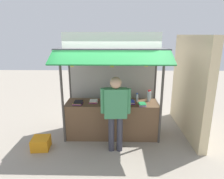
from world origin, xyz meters
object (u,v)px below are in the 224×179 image
(water_bottle_front_right, at_px, (119,97))
(magazine_stack_rear_center, at_px, (94,101))
(water_bottle_back_left, at_px, (116,96))
(magazine_stack_mid_right, at_px, (78,103))
(plastic_crate, at_px, (41,143))
(banana_bunch_inner_right, at_px, (146,63))
(banana_bunch_inner_left, at_px, (112,64))
(water_bottle_front_left, at_px, (150,95))
(magazine_stack_left, at_px, (142,104))
(vendor_person, at_px, (116,108))
(water_bottle_right, at_px, (149,96))
(magazine_stack_mid_left, at_px, (131,102))
(banana_bunch_leftmost, at_px, (136,62))
(banana_bunch_rightmost, at_px, (72,64))
(water_bottle_back_right, at_px, (109,96))
(water_bottle_far_right, at_px, (137,97))

(water_bottle_front_right, height_order, magazine_stack_rear_center, water_bottle_front_right)
(water_bottle_back_left, xyz_separation_m, magazine_stack_mid_right, (-0.98, -0.31, -0.09))
(plastic_crate, bearing_deg, banana_bunch_inner_right, 5.57)
(plastic_crate, bearing_deg, banana_bunch_inner_left, 8.16)
(water_bottle_front_right, distance_m, banana_bunch_inner_left, 1.07)
(water_bottle_front_left, relative_size, magazine_stack_left, 1.03)
(magazine_stack_left, bearing_deg, magazine_stack_rear_center, 169.71)
(water_bottle_front_left, height_order, water_bottle_back_left, water_bottle_front_left)
(plastic_crate, bearing_deg, magazine_stack_rear_center, 30.35)
(magazine_stack_left, height_order, vendor_person, vendor_person)
(water_bottle_right, height_order, magazine_stack_left, water_bottle_right)
(water_bottle_front_left, relative_size, magazine_stack_mid_right, 0.82)
(magazine_stack_mid_left, height_order, banana_bunch_leftmost, banana_bunch_leftmost)
(banana_bunch_leftmost, bearing_deg, magazine_stack_rear_center, 155.44)
(water_bottle_front_right, xyz_separation_m, magazine_stack_mid_left, (0.30, -0.15, -0.10))
(banana_bunch_rightmost, bearing_deg, magazine_stack_mid_left, 14.17)
(water_bottle_back_right, distance_m, water_bottle_back_left, 0.19)
(magazine_stack_mid_right, height_order, banana_bunch_inner_right, banana_bunch_inner_right)
(water_bottle_front_left, height_order, magazine_stack_left, water_bottle_front_left)
(water_bottle_back_right, relative_size, banana_bunch_inner_right, 1.03)
(water_bottle_back_right, distance_m, water_bottle_right, 1.04)
(water_bottle_back_right, xyz_separation_m, banana_bunch_rightmost, (-0.81, -0.63, 0.94))
(magazine_stack_rear_center, xyz_separation_m, banana_bunch_inner_left, (0.49, -0.46, 1.05))
(magazine_stack_mid_left, distance_m, banana_bunch_rightmost, 1.74)
(magazine_stack_mid_left, bearing_deg, water_bottle_front_left, 35.46)
(magazine_stack_rear_center, bearing_deg, water_bottle_back_right, 22.88)
(water_bottle_right, distance_m, vendor_person, 1.22)
(magazine_stack_mid_right, relative_size, magazine_stack_mid_left, 1.27)
(banana_bunch_leftmost, bearing_deg, magazine_stack_left, 50.00)
(magazine_stack_rear_center, distance_m, vendor_person, 0.94)
(water_bottle_right, bearing_deg, banana_bunch_rightmost, -162.69)
(water_bottle_back_left, bearing_deg, plastic_crate, -152.93)
(magazine_stack_left, bearing_deg, water_bottle_front_left, 60.82)
(water_bottle_front_right, relative_size, banana_bunch_inner_right, 1.12)
(water_bottle_front_right, distance_m, plastic_crate, 2.21)
(magazine_stack_left, bearing_deg, banana_bunch_rightmost, -171.57)
(water_bottle_front_right, xyz_separation_m, water_bottle_back_left, (-0.07, 0.18, -0.03))
(plastic_crate, bearing_deg, water_bottle_front_left, 19.81)
(water_bottle_back_left, relative_size, magazine_stack_mid_left, 0.96)
(water_bottle_right, height_order, magazine_stack_rear_center, water_bottle_right)
(water_bottle_front_right, bearing_deg, magazine_stack_mid_left, -26.60)
(banana_bunch_rightmost, bearing_deg, banana_bunch_inner_right, -0.07)
(water_bottle_far_right, bearing_deg, vendor_person, -123.95)
(vendor_person, bearing_deg, water_bottle_front_left, 44.40)
(magazine_stack_mid_right, distance_m, plastic_crate, 1.30)
(magazine_stack_left, xyz_separation_m, magazine_stack_mid_left, (-0.27, 0.10, 0.01))
(water_bottle_far_right, distance_m, banana_bunch_inner_right, 1.13)
(water_bottle_back_right, xyz_separation_m, magazine_stack_left, (0.83, -0.39, -0.10))
(banana_bunch_inner_right, xyz_separation_m, plastic_crate, (-2.45, -0.24, -1.88))
(water_bottle_front_right, distance_m, water_bottle_back_right, 0.29)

